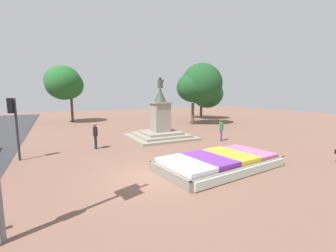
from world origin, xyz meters
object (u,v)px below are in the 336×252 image
(flower_planter, at_px, (219,162))
(statue_monument, at_px, (160,126))
(traffic_light_mid_block, at_px, (14,117))
(pedestrian_crossing_plaza, at_px, (95,134))
(pedestrian_near_planter, at_px, (221,128))

(flower_planter, xyz_separation_m, statue_monument, (0.72, 8.37, 0.68))
(traffic_light_mid_block, bearing_deg, pedestrian_crossing_plaza, 10.52)
(statue_monument, height_order, pedestrian_crossing_plaza, statue_monument)
(flower_planter, distance_m, statue_monument, 8.42)
(flower_planter, xyz_separation_m, traffic_light_mid_block, (-9.04, 6.04, 2.10))
(statue_monument, bearing_deg, traffic_light_mid_block, -166.59)
(statue_monument, bearing_deg, flower_planter, -94.94)
(statue_monument, xyz_separation_m, pedestrian_crossing_plaza, (-5.47, -1.53, 0.03))
(pedestrian_crossing_plaza, bearing_deg, pedestrian_near_planter, -11.07)
(traffic_light_mid_block, height_order, pedestrian_near_planter, traffic_light_mid_block)
(statue_monument, height_order, traffic_light_mid_block, statue_monument)
(statue_monument, distance_m, pedestrian_near_planter, 4.93)
(flower_planter, bearing_deg, pedestrian_crossing_plaza, 124.78)
(pedestrian_near_planter, bearing_deg, traffic_light_mid_block, 175.79)
(pedestrian_crossing_plaza, bearing_deg, statue_monument, 15.63)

